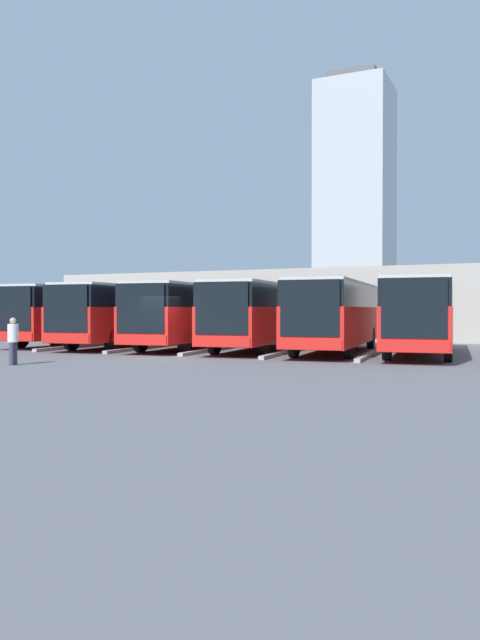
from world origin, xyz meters
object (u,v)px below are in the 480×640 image
at_px(bus_0, 422,314).
at_px(bus_3, 192,313).
at_px(pedestrian, 13,340).
at_px(bus_4, 127,313).
at_px(bus_5, 77,313).
at_px(bus_2, 262,313).
at_px(bus_1, 336,313).

bearing_deg(bus_0, bus_3, -5.18).
bearing_deg(pedestrian, bus_4, -2.25).
xyz_separation_m(bus_3, bus_5, (7.45, -0.23, 0.00)).
bearing_deg(bus_5, bus_2, 173.68).
height_order(bus_2, bus_5, same).
height_order(bus_1, bus_3, same).
bearing_deg(bus_3, bus_4, -1.15).
relative_size(bus_3, pedestrian, 6.73).
distance_m(bus_0, bus_5, 18.62).
bearing_deg(bus_0, pedestrian, 35.99).
distance_m(bus_1, pedestrian, 13.85).
bearing_deg(bus_0, bus_2, -6.00).
relative_size(bus_4, pedestrian, 6.73).
distance_m(bus_0, bus_1, 3.73).
bearing_deg(bus_5, bus_3, 172.29).
bearing_deg(bus_2, bus_5, -6.32).
bearing_deg(bus_0, bus_4, -4.17).
distance_m(bus_0, bus_3, 11.17).
bearing_deg(bus_5, bus_1, 173.09).
height_order(bus_0, bus_4, same).
bearing_deg(bus_3, bus_2, 176.46).
bearing_deg(bus_1, pedestrian, 45.83).
xyz_separation_m(bus_1, bus_3, (7.45, -0.03, 0.00)).
bearing_deg(bus_3, bus_5, -7.71).
height_order(bus_0, bus_1, same).
xyz_separation_m(bus_4, bus_5, (3.72, -0.54, 0.00)).
bearing_deg(bus_1, bus_5, -6.91).
distance_m(bus_3, bus_4, 3.74).
relative_size(bus_0, bus_4, 1.00).
bearing_deg(bus_3, bus_1, 173.89).
height_order(bus_3, bus_4, same).
height_order(bus_3, pedestrian, bus_3).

